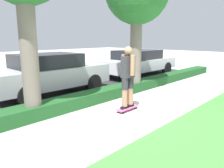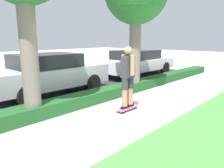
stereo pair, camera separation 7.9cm
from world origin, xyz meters
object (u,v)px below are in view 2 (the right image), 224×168
object	(u,v)px
skateboard	(127,108)
skater_person	(128,76)
parked_car_middle	(49,73)
parked_car_rear	(137,62)

from	to	relation	value
skateboard	skater_person	bearing A→B (deg)	-26.57
skateboard	parked_car_middle	size ratio (longest dim) A/B	0.18
parked_car_middle	parked_car_rear	size ratio (longest dim) A/B	0.88
skateboard	parked_car_middle	xyz separation A→B (m)	(-0.48, 3.20, 0.70)
parked_car_rear	skateboard	bearing A→B (deg)	-146.42
skater_person	skateboard	bearing A→B (deg)	153.43
skateboard	parked_car_middle	distance (m)	3.32
parked_car_middle	parked_car_rear	world-z (taller)	parked_car_middle
skateboard	parked_car_rear	world-z (taller)	parked_car_rear
skater_person	parked_car_rear	world-z (taller)	skater_person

